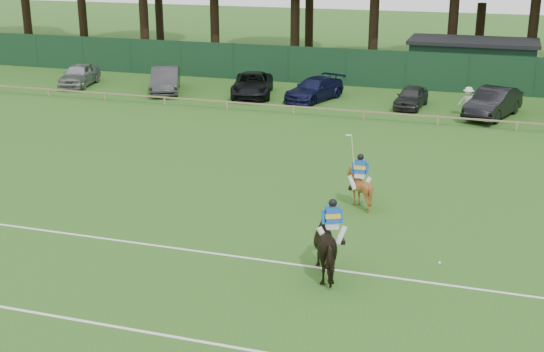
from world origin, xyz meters
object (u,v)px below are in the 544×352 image
at_px(horse_chestnut, 359,188).
at_px(suv_black, 252,85).
at_px(horse_dark, 332,246).
at_px(sedan_silver, 79,75).
at_px(utility_shed, 472,62).
at_px(spectator_left, 468,101).
at_px(sedan_grey, 165,80).
at_px(hatch_grey, 411,97).
at_px(polo_ball, 440,263).
at_px(sedan_navy, 314,89).
at_px(estate_black, 493,103).

height_order(horse_chestnut, suv_black, suv_black).
height_order(horse_dark, sedan_silver, horse_dark).
relative_size(horse_dark, utility_shed, 0.27).
distance_m(horse_dark, horse_chestnut, 5.98).
distance_m(sedan_silver, spectator_left, 25.37).
height_order(sedan_silver, suv_black, sedan_silver).
xyz_separation_m(sedan_grey, utility_shed, (18.59, 8.56, 0.73)).
xyz_separation_m(hatch_grey, polo_ball, (3.67, -21.42, -0.58)).
bearing_deg(spectator_left, polo_ball, -72.40).
bearing_deg(horse_chestnut, sedan_grey, -47.92).
xyz_separation_m(sedan_grey, hatch_grey, (15.65, 0.35, -0.18)).
distance_m(horse_chestnut, sedan_navy, 18.45).
bearing_deg(sedan_navy, sedan_silver, -159.59).
relative_size(sedan_silver, polo_ball, 48.82).
height_order(sedan_silver, utility_shed, utility_shed).
distance_m(horse_dark, hatch_grey, 23.16).
relative_size(sedan_silver, spectator_left, 2.67).
relative_size(horse_dark, horse_chestnut, 1.57).
height_order(estate_black, utility_shed, utility_shed).
distance_m(hatch_grey, spectator_left, 3.50).
distance_m(suv_black, utility_shed, 15.16).
xyz_separation_m(sedan_grey, suv_black, (5.72, 0.59, -0.09)).
bearing_deg(sedan_silver, polo_ball, -50.89).
bearing_deg(horse_dark, hatch_grey, -113.37).
bearing_deg(horse_chestnut, estate_black, -106.38).
height_order(sedan_navy, polo_ball, sedan_navy).
bearing_deg(utility_shed, suv_black, -148.23).
xyz_separation_m(suv_black, sedan_navy, (4.03, -0.06, -0.03)).
distance_m(sedan_silver, estate_black, 26.71).
relative_size(hatch_grey, polo_ball, 40.81).
bearing_deg(sedan_grey, hatch_grey, -21.41).
bearing_deg(horse_dark, utility_shed, -119.16).
distance_m(horse_chestnut, sedan_grey, 23.20).
distance_m(sedan_grey, suv_black, 5.75).
bearing_deg(sedan_grey, horse_dark, -77.11).
relative_size(spectator_left, polo_ball, 18.27).
height_order(horse_chestnut, sedan_navy, horse_chestnut).
xyz_separation_m(horse_chestnut, estate_black, (4.30, 16.11, 0.10)).
bearing_deg(horse_chestnut, suv_black, -60.95).
distance_m(sedan_silver, suv_black, 12.15).
xyz_separation_m(horse_chestnut, sedan_grey, (-15.97, 16.83, 0.10)).
distance_m(horse_dark, utility_shed, 31.45).
bearing_deg(utility_shed, horse_chestnut, -95.89).
distance_m(sedan_grey, spectator_left, 18.95).
height_order(sedan_silver, polo_ball, sedan_silver).
distance_m(sedan_grey, polo_ball, 28.60).
height_order(hatch_grey, estate_black, estate_black).
bearing_deg(suv_black, sedan_navy, -15.28).
relative_size(horse_dark, sedan_silver, 0.51).
bearing_deg(hatch_grey, sedan_silver, -173.33).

